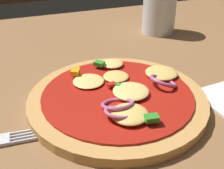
# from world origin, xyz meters

# --- Properties ---
(dining_table) EXTENTS (1.36, 0.95, 0.03)m
(dining_table) POSITION_xyz_m (0.00, 0.00, 0.01)
(dining_table) COLOR brown
(dining_table) RESTS_ON ground
(pizza) EXTENTS (0.25, 0.25, 0.03)m
(pizza) POSITION_xyz_m (0.02, -0.02, 0.04)
(pizza) COLOR tan
(pizza) RESTS_ON dining_table
(beer_glass) EXTENTS (0.08, 0.08, 0.12)m
(beer_glass) POSITION_xyz_m (0.23, 0.22, 0.08)
(beer_glass) COLOR silver
(beer_glass) RESTS_ON dining_table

